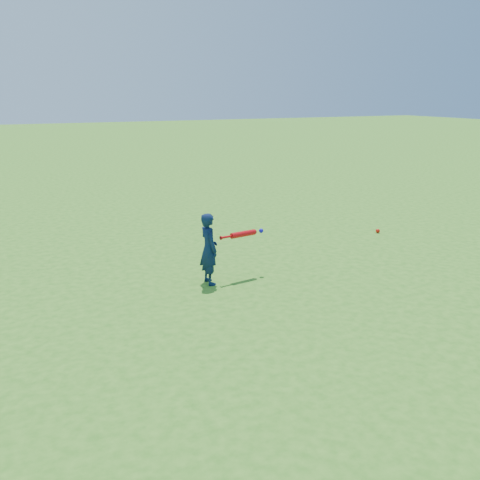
{
  "coord_description": "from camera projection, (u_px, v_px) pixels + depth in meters",
  "views": [
    {
      "loc": [
        -2.79,
        -6.86,
        2.47
      ],
      "look_at": [
        0.23,
        -0.51,
        0.52
      ],
      "focal_mm": 40.0,
      "sensor_mm": 36.0,
      "label": 1
    }
  ],
  "objects": [
    {
      "name": "child",
      "position": [
        209.0,
        249.0,
        7.03
      ],
      "size": [
        0.23,
        0.35,
        0.96
      ],
      "primitive_type": "imported",
      "rotation": [
        0.0,
        0.0,
        1.57
      ],
      "color": "#0D1C3F",
      "rests_on": "ground"
    },
    {
      "name": "ground_ball_red",
      "position": [
        378.0,
        231.0,
        9.71
      ],
      "size": [
        0.08,
        0.08,
        0.08
      ],
      "primitive_type": "sphere",
      "color": "red",
      "rests_on": "ground"
    },
    {
      "name": "ground",
      "position": [
        211.0,
        268.0,
        7.78
      ],
      "size": [
        80.0,
        80.0,
        0.0
      ],
      "primitive_type": "plane",
      "color": "#34771C",
      "rests_on": "ground"
    },
    {
      "name": "bat_swing",
      "position": [
        245.0,
        234.0,
        7.26
      ],
      "size": [
        0.7,
        0.17,
        0.08
      ],
      "rotation": [
        0.0,
        0.0,
        0.16
      ],
      "color": "red",
      "rests_on": "ground"
    }
  ]
}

